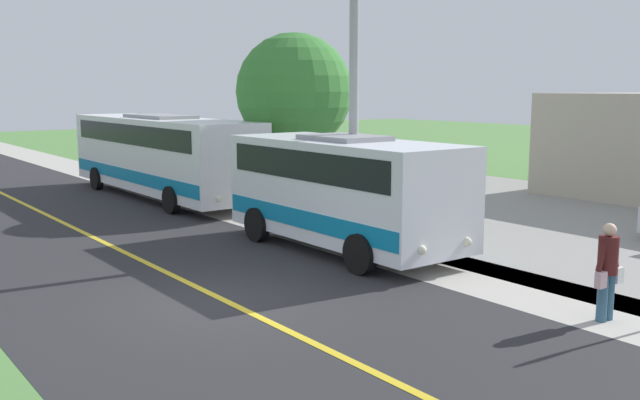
# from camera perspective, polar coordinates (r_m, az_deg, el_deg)

# --- Properties ---
(ground_plane) EXTENTS (120.00, 120.00, 0.00)m
(ground_plane) POSITION_cam_1_polar(r_m,az_deg,el_deg) (13.67, -7.64, -8.06)
(ground_plane) COLOR #548442
(road_surface) EXTENTS (8.00, 100.00, 0.01)m
(road_surface) POSITION_cam_1_polar(r_m,az_deg,el_deg) (13.67, -7.64, -8.04)
(road_surface) COLOR #28282B
(road_surface) RESTS_ON ground
(sidewalk) EXTENTS (2.40, 100.00, 0.01)m
(sidewalk) POSITION_cam_1_polar(r_m,az_deg,el_deg) (16.72, 8.18, -4.91)
(sidewalk) COLOR #B2ADA3
(sidewalk) RESTS_ON ground
(road_centre_line) EXTENTS (0.16, 100.00, 0.00)m
(road_centre_line) POSITION_cam_1_polar(r_m,az_deg,el_deg) (13.67, -7.64, -8.02)
(road_centre_line) COLOR gold
(road_centre_line) RESTS_ON ground
(shuttle_bus_front) EXTENTS (2.74, 6.92, 2.86)m
(shuttle_bus_front) POSITION_cam_1_polar(r_m,az_deg,el_deg) (17.52, 1.95, 1.04)
(shuttle_bus_front) COLOR white
(shuttle_bus_front) RESTS_ON ground
(transit_bus_rear) EXTENTS (2.75, 11.24, 3.05)m
(transit_bus_rear) POSITION_cam_1_polar(r_m,az_deg,el_deg) (26.74, -12.65, 3.77)
(transit_bus_rear) COLOR white
(transit_bus_rear) RESTS_ON ground
(pedestrian_with_bags) EXTENTS (0.72, 0.34, 1.72)m
(pedestrian_with_bags) POSITION_cam_1_polar(r_m,az_deg,el_deg) (13.17, 22.11, -5.14)
(pedestrian_with_bags) COLOR #335972
(pedestrian_with_bags) RESTS_ON ground
(street_light_pole) EXTENTS (1.97, 0.24, 7.12)m
(street_light_pole) POSITION_cam_1_polar(r_m,az_deg,el_deg) (17.72, 2.39, 8.87)
(street_light_pole) COLOR #9E9EA3
(street_light_pole) RESTS_ON ground
(tree_curbside) EXTENTS (3.91, 3.91, 5.85)m
(tree_curbside) POSITION_cam_1_polar(r_m,az_deg,el_deg) (24.10, -2.09, 8.68)
(tree_curbside) COLOR brown
(tree_curbside) RESTS_ON ground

